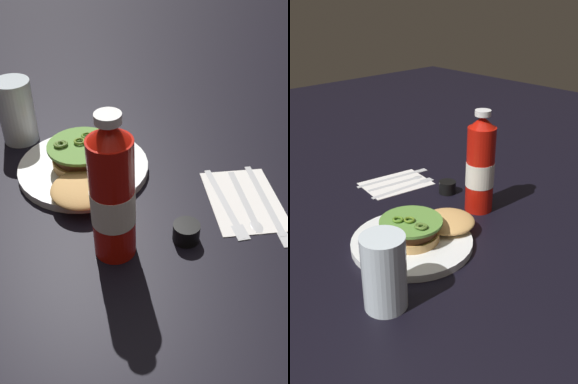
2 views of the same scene
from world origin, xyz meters
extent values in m
plane|color=black|center=(0.00, 0.00, 0.00)|extent=(3.00, 3.00, 0.00)
cylinder|color=white|center=(-0.07, -0.10, 0.01)|extent=(0.26, 0.26, 0.02)
cylinder|color=tan|center=(-0.07, -0.10, 0.02)|extent=(0.12, 0.12, 0.02)
cylinder|color=#512D19|center=(-0.07, -0.10, 0.04)|extent=(0.11, 0.11, 0.02)
cylinder|color=red|center=(-0.07, -0.10, 0.05)|extent=(0.10, 0.10, 0.01)
cylinder|color=#5A8C39|center=(-0.07, -0.10, 0.06)|extent=(0.13, 0.13, 0.01)
torus|color=#50702A|center=(-0.07, -0.14, 0.07)|extent=(0.02, 0.02, 0.01)
torus|color=#4E6E2A|center=(-0.07, -0.13, 0.07)|extent=(0.02, 0.02, 0.01)
torus|color=#58781E|center=(-0.07, -0.10, 0.07)|extent=(0.02, 0.02, 0.01)
torus|color=#507C21|center=(-0.09, -0.08, 0.07)|extent=(0.02, 0.02, 0.01)
ellipsoid|color=tan|center=(0.03, -0.11, 0.03)|extent=(0.12, 0.12, 0.03)
cylinder|color=#B81209|center=(0.16, -0.09, 0.10)|extent=(0.07, 0.07, 0.21)
cone|color=#B81209|center=(0.16, -0.09, 0.22)|extent=(0.06, 0.06, 0.03)
cylinder|color=white|center=(0.16, -0.09, 0.24)|extent=(0.04, 0.04, 0.01)
cylinder|color=white|center=(0.16, -0.09, 0.09)|extent=(0.07, 0.07, 0.06)
cylinder|color=silver|center=(-0.22, -0.21, 0.07)|extent=(0.08, 0.08, 0.14)
cylinder|color=black|center=(0.17, 0.03, 0.02)|extent=(0.04, 0.04, 0.03)
cube|color=white|center=(0.11, 0.17, 0.00)|extent=(0.20, 0.15, 0.00)
cube|color=silver|center=(0.10, 0.13, 0.00)|extent=(0.19, 0.03, 0.00)
cube|color=silver|center=(0.18, 0.12, 0.00)|extent=(0.04, 0.02, 0.00)
cube|color=silver|center=(0.11, 0.17, 0.00)|extent=(0.17, 0.04, 0.00)
ellipsoid|color=silver|center=(0.18, 0.16, 0.00)|extent=(0.04, 0.03, 0.00)
cube|color=silver|center=(0.11, 0.21, 0.00)|extent=(0.20, 0.04, 0.00)
cube|color=silver|center=(0.20, 0.19, 0.00)|extent=(0.08, 0.03, 0.00)
camera|label=1|loc=(0.64, -0.18, 0.52)|focal=40.93mm
camera|label=2|loc=(-0.56, -0.69, 0.50)|focal=39.94mm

